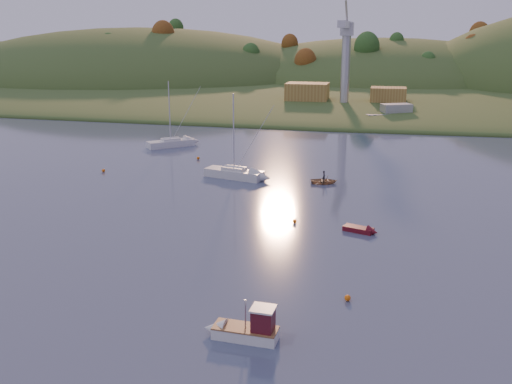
% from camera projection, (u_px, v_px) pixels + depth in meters
% --- Properties ---
extents(ground, '(500.00, 500.00, 0.00)m').
position_uv_depth(ground, '(161.00, 372.00, 35.37)').
color(ground, '#323E52').
rests_on(ground, ground).
extents(far_shore, '(620.00, 220.00, 1.50)m').
position_uv_depth(far_shore, '(358.00, 79.00, 251.19)').
color(far_shore, '#364E1F').
rests_on(far_shore, ground).
extents(shore_slope, '(640.00, 150.00, 7.00)m').
position_uv_depth(shore_slope, '(348.00, 95.00, 190.20)').
color(shore_slope, '#364E1F').
rests_on(shore_slope, ground).
extents(hill_left_far, '(120.00, 100.00, 32.00)m').
position_uv_depth(hill_left_far, '(17.00, 76.00, 271.29)').
color(hill_left_far, '#364E1F').
rests_on(hill_left_far, ground).
extents(hill_left, '(170.00, 140.00, 44.00)m').
position_uv_depth(hill_left, '(140.00, 81.00, 242.26)').
color(hill_left, '#364E1F').
rests_on(hill_left, ground).
extents(hill_center, '(140.00, 120.00, 36.00)m').
position_uv_depth(hill_center, '(381.00, 84.00, 230.29)').
color(hill_center, '#364E1F').
rests_on(hill_center, ground).
extents(hillside_trees, '(280.00, 50.00, 32.00)m').
position_uv_depth(hillside_trees, '(352.00, 89.00, 208.96)').
color(hillside_trees, '#274D1B').
rests_on(hillside_trees, ground).
extents(wharf, '(42.00, 16.00, 2.40)m').
position_uv_depth(wharf, '(356.00, 108.00, 148.46)').
color(wharf, slate).
rests_on(wharf, ground).
extents(shed_west, '(11.00, 8.00, 4.80)m').
position_uv_depth(shed_west, '(307.00, 92.00, 151.19)').
color(shed_west, olive).
rests_on(shed_west, wharf).
extents(shed_east, '(9.00, 7.00, 4.00)m').
position_uv_depth(shed_east, '(388.00, 95.00, 147.75)').
color(shed_east, olive).
rests_on(shed_east, wharf).
extents(dock_crane, '(3.20, 28.00, 20.30)m').
position_uv_depth(dock_crane, '(346.00, 45.00, 141.37)').
color(dock_crane, '#B7B7BC').
rests_on(dock_crane, wharf).
extents(fishing_boat, '(5.33, 1.91, 3.35)m').
position_uv_depth(fishing_boat, '(241.00, 328.00, 39.07)').
color(fishing_boat, silver).
rests_on(fishing_boat, ground).
extents(sailboat_near, '(8.08, 7.59, 11.84)m').
position_uv_depth(sailboat_near, '(171.00, 143.00, 104.14)').
color(sailboat_near, silver).
rests_on(sailboat_near, ground).
extents(sailboat_far, '(9.07, 4.71, 12.07)m').
position_uv_depth(sailboat_far, '(234.00, 173.00, 81.95)').
color(sailboat_far, silver).
rests_on(sailboat_far, ground).
extents(canoe, '(4.16, 3.36, 0.76)m').
position_uv_depth(canoe, '(324.00, 181.00, 79.00)').
color(canoe, '#A4825A').
rests_on(canoe, ground).
extents(paddler, '(0.49, 0.64, 1.57)m').
position_uv_depth(paddler, '(324.00, 178.00, 78.89)').
color(paddler, black).
rests_on(paddler, ground).
extents(red_tender, '(3.88, 2.37, 1.25)m').
position_uv_depth(red_tender, '(365.00, 230.00, 59.68)').
color(red_tender, '#580C16').
rests_on(red_tender, ground).
extents(work_vessel, '(16.75, 11.76, 4.07)m').
position_uv_depth(work_vessel, '(396.00, 115.00, 133.41)').
color(work_vessel, slate).
rests_on(work_vessel, ground).
extents(buoy_0, '(0.50, 0.50, 0.50)m').
position_uv_depth(buoy_0, '(348.00, 298.00, 44.61)').
color(buoy_0, orange).
rests_on(buoy_0, ground).
extents(buoy_1, '(0.50, 0.50, 0.50)m').
position_uv_depth(buoy_1, '(294.00, 221.00, 62.62)').
color(buoy_1, orange).
rests_on(buoy_1, ground).
extents(buoy_2, '(0.50, 0.50, 0.50)m').
position_uv_depth(buoy_2, '(103.00, 170.00, 85.44)').
color(buoy_2, orange).
rests_on(buoy_2, ground).
extents(buoy_3, '(0.50, 0.50, 0.50)m').
position_uv_depth(buoy_3, '(198.00, 158.00, 93.82)').
color(buoy_3, orange).
rests_on(buoy_3, ground).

